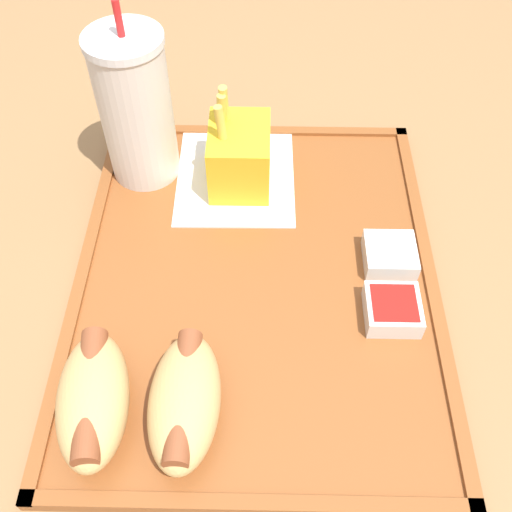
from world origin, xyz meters
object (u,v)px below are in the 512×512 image
object	(u,v)px
hot_dog_far	(93,399)
fries_carton	(238,156)
soda_cup	(136,109)
hot_dog_near	(185,400)
sauce_cup_mayo	(390,255)
sauce_cup_ketchup	(393,309)

from	to	relation	value
hot_dog_far	fries_carton	world-z (taller)	fries_carton
soda_cup	hot_dog_near	world-z (taller)	soda_cup
hot_dog_near	fries_carton	bearing A→B (deg)	-6.62
fries_carton	sauce_cup_mayo	size ratio (longest dim) A/B	2.28
soda_cup	fries_carton	bearing A→B (deg)	-99.55
soda_cup	hot_dog_far	bearing A→B (deg)	179.76
hot_dog_far	sauce_cup_ketchup	world-z (taller)	hot_dog_far
hot_dog_far	sauce_cup_mayo	world-z (taller)	hot_dog_far
soda_cup	hot_dog_far	size ratio (longest dim) A/B	1.59
fries_carton	hot_dog_far	bearing A→B (deg)	159.04
hot_dog_near	sauce_cup_ketchup	size ratio (longest dim) A/B	2.43
sauce_cup_ketchup	hot_dog_near	bearing A→B (deg)	118.89
sauce_cup_mayo	hot_dog_near	bearing A→B (deg)	131.35
fries_carton	sauce_cup_ketchup	size ratio (longest dim) A/B	2.28
hot_dog_near	fries_carton	xyz separation A→B (m)	(0.27, -0.03, 0.01)
hot_dog_far	fries_carton	xyz separation A→B (m)	(0.27, -0.11, 0.01)
sauce_cup_mayo	sauce_cup_ketchup	bearing A→B (deg)	175.37
hot_dog_far	hot_dog_near	size ratio (longest dim) A/B	1.04
soda_cup	hot_dog_near	bearing A→B (deg)	-166.14
fries_carton	hot_dog_near	bearing A→B (deg)	173.38
hot_dog_far	hot_dog_near	xyz separation A→B (m)	(0.00, -0.07, -0.00)
hot_dog_far	sauce_cup_mayo	bearing A→B (deg)	-57.78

